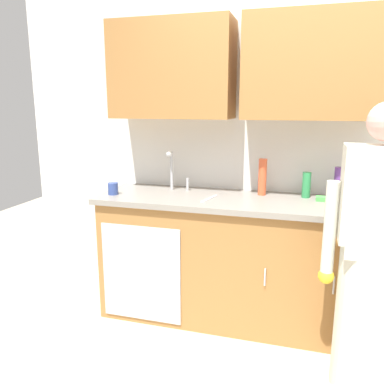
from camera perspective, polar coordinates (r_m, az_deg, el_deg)
kitchen_wall_with_uppers at (r=3.03m, az=14.95°, el=9.83°), size 4.80×0.44×2.70m
counter_cabinet at (r=3.00m, az=5.60°, el=-10.00°), size 1.90×0.62×0.90m
countertop at (r=2.85m, az=5.87°, el=-1.25°), size 1.96×0.66×0.04m
sink at (r=2.98m, az=-3.13°, el=-0.51°), size 0.50×0.36×0.35m
person_at_sink at (r=2.39m, az=24.68°, el=-10.99°), size 0.55×0.34×1.62m
bottle_water_short at (r=2.97m, az=20.63°, el=1.21°), size 0.07×0.07×0.23m
bottle_dish_liquid at (r=2.95m, az=10.24°, el=2.17°), size 0.06×0.06×0.27m
bottle_cleaner_spray at (r=3.05m, az=24.04°, el=1.06°), size 0.07×0.07×0.21m
bottle_soap at (r=2.94m, az=16.35°, el=0.99°), size 0.06×0.06×0.19m
cup_by_sink at (r=2.99m, az=-11.45°, el=0.49°), size 0.08×0.08×0.09m
knife_on_counter at (r=2.81m, az=2.57°, el=-0.96°), size 0.07×0.24×0.01m
sponge at (r=2.89m, az=18.72°, el=-0.95°), size 0.11×0.07×0.03m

